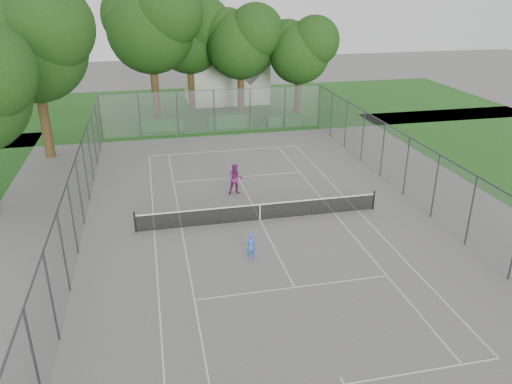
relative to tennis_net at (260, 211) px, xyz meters
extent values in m
plane|color=slate|center=(0.00, 0.00, -0.51)|extent=(120.00, 120.00, 0.00)
cube|color=#1C4F16|center=(0.00, 26.00, -0.51)|extent=(60.00, 20.00, 0.00)
cube|color=silver|center=(0.00, 11.88, -0.50)|extent=(10.97, 0.06, 0.01)
cube|color=silver|center=(-5.49, 0.00, -0.50)|extent=(0.06, 23.77, 0.01)
cube|color=silver|center=(5.49, 0.00, -0.50)|extent=(0.06, 23.77, 0.01)
cube|color=silver|center=(-4.12, 0.00, -0.50)|extent=(0.06, 23.77, 0.01)
cube|color=silver|center=(4.12, 0.00, -0.50)|extent=(0.06, 23.77, 0.01)
cube|color=silver|center=(0.00, -6.40, -0.50)|extent=(8.23, 0.06, 0.01)
cube|color=silver|center=(0.00, 6.40, -0.50)|extent=(8.23, 0.06, 0.01)
cube|color=silver|center=(0.00, 0.00, -0.50)|extent=(0.06, 12.80, 0.01)
cube|color=silver|center=(0.00, -11.73, -0.50)|extent=(0.06, 0.30, 0.01)
cube|color=silver|center=(0.00, 11.73, -0.50)|extent=(0.06, 0.30, 0.01)
cylinder|color=black|center=(-6.39, 0.00, 0.04)|extent=(0.10, 0.10, 1.10)
cylinder|color=black|center=(6.39, 0.00, 0.04)|extent=(0.10, 0.10, 1.10)
cube|color=black|center=(0.00, 0.00, -0.06)|extent=(12.67, 0.01, 0.86)
cube|color=white|center=(0.00, 0.00, 0.40)|extent=(12.77, 0.03, 0.06)
cube|color=white|center=(0.00, 0.00, -0.07)|extent=(0.05, 0.02, 0.88)
cylinder|color=#38383D|center=(-9.00, 17.00, 1.24)|extent=(0.08, 0.08, 3.50)
cylinder|color=#38383D|center=(9.00, 17.00, 1.24)|extent=(0.08, 0.08, 3.50)
cube|color=slate|center=(0.00, 17.00, 1.24)|extent=(18.00, 0.02, 3.50)
cube|color=slate|center=(-9.00, 0.00, 1.24)|extent=(0.02, 34.00, 3.50)
cube|color=slate|center=(9.00, 0.00, 1.24)|extent=(0.02, 34.00, 3.50)
cube|color=#38383D|center=(0.00, 17.00, 2.99)|extent=(18.00, 0.05, 0.05)
cube|color=#38383D|center=(-9.00, 0.00, 2.99)|extent=(0.05, 34.00, 0.05)
cube|color=#38383D|center=(9.00, 0.00, 2.99)|extent=(0.05, 34.00, 0.05)
cylinder|color=#3B2A15|center=(-4.52, 22.23, 2.09)|extent=(0.67, 0.67, 5.20)
sphere|color=black|center=(-4.52, 22.23, 7.28)|extent=(7.39, 7.39, 7.39)
sphere|color=black|center=(-3.05, 21.12, 8.75)|extent=(5.91, 5.91, 5.91)
sphere|color=black|center=(-5.82, 23.15, 8.38)|extent=(5.55, 5.55, 5.55)
cylinder|color=#3B2A15|center=(-1.08, 25.01, 1.72)|extent=(0.64, 0.64, 4.47)
sphere|color=black|center=(-1.08, 25.01, 6.18)|extent=(6.36, 6.36, 6.36)
sphere|color=black|center=(0.19, 24.05, 7.45)|extent=(5.08, 5.08, 5.08)
sphere|color=black|center=(-2.19, 25.80, 7.14)|extent=(4.77, 4.77, 4.77)
cylinder|color=#3B2A15|center=(3.19, 22.10, 1.61)|extent=(0.63, 0.63, 4.25)
sphere|color=black|center=(3.19, 22.10, 5.85)|extent=(6.04, 6.04, 6.04)
sphere|color=black|center=(4.40, 21.19, 7.06)|extent=(4.83, 4.83, 4.83)
sphere|color=black|center=(2.13, 22.85, 6.75)|extent=(4.53, 4.53, 4.53)
cylinder|color=#3B2A15|center=(8.23, 20.60, 1.40)|extent=(0.61, 0.61, 3.82)
sphere|color=black|center=(8.23, 20.60, 5.21)|extent=(5.44, 5.44, 5.44)
sphere|color=black|center=(9.32, 19.78, 6.30)|extent=(4.35, 4.35, 4.35)
sphere|color=black|center=(7.28, 21.28, 6.03)|extent=(4.08, 4.08, 4.08)
cylinder|color=#3B2A15|center=(-12.39, 13.30, 1.99)|extent=(0.66, 0.66, 5.01)
sphere|color=black|center=(-12.39, 13.30, 6.99)|extent=(7.12, 7.12, 7.12)
sphere|color=black|center=(-10.96, 12.23, 8.41)|extent=(5.70, 5.70, 5.70)
sphere|color=black|center=(-13.63, 14.19, 8.06)|extent=(5.34, 5.34, 5.34)
cube|color=#194F1A|center=(-4.39, 18.60, -0.05)|extent=(3.69, 1.11, 0.92)
cube|color=#194F1A|center=(1.45, 18.17, 0.07)|extent=(3.69, 1.05, 1.16)
cube|color=#194F1A|center=(6.12, 17.79, -0.07)|extent=(2.97, 1.09, 0.89)
cube|color=beige|center=(2.82, 28.63, 2.53)|extent=(8.11, 6.08, 6.08)
cube|color=#48474C|center=(2.82, 28.63, 5.57)|extent=(8.03, 6.29, 8.03)
imported|color=blue|center=(-1.28, -3.71, 0.12)|extent=(0.53, 0.43, 1.27)
imported|color=#722665|center=(-0.62, 3.75, 0.41)|extent=(0.90, 0.70, 1.83)
camera|label=1|loc=(-5.25, -22.99, 11.12)|focal=35.00mm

